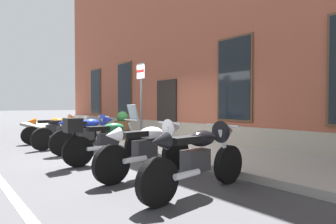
# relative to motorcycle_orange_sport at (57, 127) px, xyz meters

# --- Properties ---
(ground_plane) EXTENTS (140.00, 140.00, 0.00)m
(ground_plane) POSITION_rel_motorcycle_orange_sport_xyz_m (3.49, 0.87, -0.55)
(ground_plane) COLOR #38383A
(sidewalk) EXTENTS (27.48, 2.65, 0.14)m
(sidewalk) POSITION_rel_motorcycle_orange_sport_xyz_m (3.49, 2.20, -0.47)
(sidewalk) COLOR gray
(sidewalk) RESTS_ON ground_plane
(brick_pub_facade) EXTENTS (21.48, 6.45, 8.44)m
(brick_pub_facade) POSITION_rel_motorcycle_orange_sport_xyz_m (3.49, 6.69, 3.67)
(brick_pub_facade) COLOR brown
(brick_pub_facade) RESTS_ON ground_plane
(motorcycle_orange_sport) EXTENTS (0.62, 2.10, 0.99)m
(motorcycle_orange_sport) POSITION_rel_motorcycle_orange_sport_xyz_m (0.00, 0.00, 0.00)
(motorcycle_orange_sport) COLOR black
(motorcycle_orange_sport) RESTS_ON ground_plane
(motorcycle_yellow_naked) EXTENTS (0.66, 2.15, 0.98)m
(motorcycle_yellow_naked) POSITION_rel_motorcycle_orange_sport_xyz_m (1.36, -0.13, -0.06)
(motorcycle_yellow_naked) COLOR black
(motorcycle_yellow_naked) RESTS_ON ground_plane
(motorcycle_blue_sport) EXTENTS (0.62, 2.02, 1.07)m
(motorcycle_blue_sport) POSITION_rel_motorcycle_orange_sport_xyz_m (2.68, 0.02, 0.03)
(motorcycle_blue_sport) COLOR black
(motorcycle_blue_sport) RESTS_ON ground_plane
(motorcycle_green_touring) EXTENTS (0.62, 2.13, 1.34)m
(motorcycle_green_touring) POSITION_rel_motorcycle_orange_sport_xyz_m (4.17, -0.28, 0.01)
(motorcycle_green_touring) COLOR black
(motorcycle_green_touring) RESTS_ON ground_plane
(motorcycle_white_sport) EXTENTS (0.62, 2.14, 1.04)m
(motorcycle_white_sport) POSITION_rel_motorcycle_orange_sport_xyz_m (5.70, -0.15, 0.02)
(motorcycle_white_sport) COLOR black
(motorcycle_white_sport) RESTS_ON ground_plane
(motorcycle_black_sport) EXTENTS (0.62, 2.18, 1.06)m
(motorcycle_black_sport) POSITION_rel_motorcycle_orange_sport_xyz_m (6.95, -0.13, 0.03)
(motorcycle_black_sport) COLOR black
(motorcycle_black_sport) RESTS_ON ground_plane
(parking_sign) EXTENTS (0.36, 0.07, 2.43)m
(parking_sign) POSITION_rel_motorcycle_orange_sport_xyz_m (3.26, 1.36, 1.17)
(parking_sign) COLOR #4C4C51
(parking_sign) RESTS_ON sidewalk
(barrel_planter) EXTENTS (0.62, 0.62, 0.97)m
(barrel_planter) POSITION_rel_motorcycle_orange_sport_xyz_m (1.73, 1.65, 0.01)
(barrel_planter) COLOR brown
(barrel_planter) RESTS_ON sidewalk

